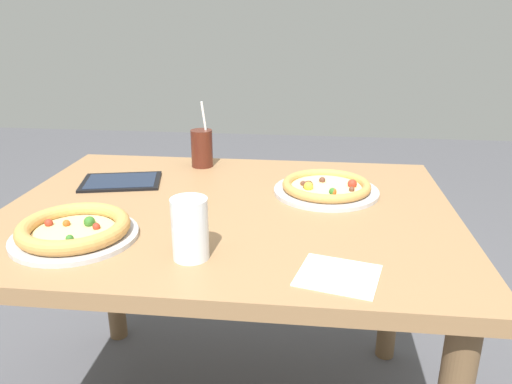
{
  "coord_description": "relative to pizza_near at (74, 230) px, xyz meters",
  "views": [
    {
      "loc": [
        0.22,
        -1.26,
        1.26
      ],
      "look_at": [
        0.07,
        0.05,
        0.78
      ],
      "focal_mm": 34.85,
      "sensor_mm": 36.0,
      "label": 1
    }
  ],
  "objects": [
    {
      "name": "pizza_far",
      "position": [
        0.6,
        0.38,
        -0.0
      ],
      "size": [
        0.31,
        0.31,
        0.04
      ],
      "color": "#B7B7BC",
      "rests_on": "dining_table"
    },
    {
      "name": "tablet",
      "position": [
        -0.04,
        0.41,
        -0.02
      ],
      "size": [
        0.27,
        0.22,
        0.01
      ],
      "color": "black",
      "rests_on": "dining_table"
    },
    {
      "name": "drink_cup_colored",
      "position": [
        0.17,
        0.61,
        0.04
      ],
      "size": [
        0.07,
        0.07,
        0.23
      ],
      "color": "#4C1E14",
      "rests_on": "dining_table"
    },
    {
      "name": "water_cup_clear",
      "position": [
        0.3,
        -0.06,
        0.05
      ],
      "size": [
        0.08,
        0.08,
        0.14
      ],
      "color": "silver",
      "rests_on": "dining_table"
    },
    {
      "name": "paper_napkin",
      "position": [
        0.61,
        -0.11,
        -0.02
      ],
      "size": [
        0.19,
        0.18,
        0.0
      ],
      "primitive_type": "cube",
      "rotation": [
        0.0,
        0.0,
        -0.25
      ],
      "color": "white",
      "rests_on": "dining_table"
    },
    {
      "name": "pizza_near",
      "position": [
        0.0,
        0.0,
        0.0
      ],
      "size": [
        0.3,
        0.3,
        0.05
      ],
      "color": "#B7B7BC",
      "rests_on": "dining_table"
    },
    {
      "name": "dining_table",
      "position": [
        0.33,
        0.24,
        -0.13
      ],
      "size": [
        1.23,
        0.94,
        0.75
      ],
      "color": "#936D47",
      "rests_on": "ground"
    }
  ]
}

